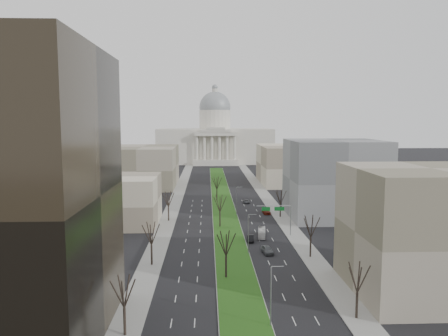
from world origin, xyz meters
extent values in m
plane|color=black|center=(0.00, 120.00, 0.00)|extent=(600.00, 600.00, 0.00)
cube|color=#999993|center=(0.00, 119.00, 0.07)|extent=(8.00, 222.00, 0.15)
cube|color=#134612|center=(0.00, 119.00, 0.17)|extent=(7.70, 221.70, 0.06)
cube|color=gray|center=(-17.50, 95.00, 0.07)|extent=(5.00, 330.00, 0.15)
cube|color=gray|center=(17.50, 95.00, 0.07)|extent=(5.00, 330.00, 0.15)
cube|color=beige|center=(0.00, 270.00, 12.00)|extent=(80.00, 40.00, 24.00)
cube|color=beige|center=(0.00, 247.00, 2.00)|extent=(30.00, 6.00, 4.00)
cube|color=beige|center=(0.00, 247.00, 21.00)|extent=(28.00, 5.00, 2.50)
cube|color=beige|center=(0.00, 247.00, 23.00)|extent=(20.00, 5.00, 1.80)
cube|color=beige|center=(0.00, 247.00, 24.60)|extent=(12.00, 5.00, 1.60)
cylinder|color=beige|center=(0.00, 270.00, 30.00)|extent=(22.00, 22.00, 14.00)
sphere|color=gray|center=(0.00, 270.00, 39.00)|extent=(22.00, 22.00, 22.00)
cylinder|color=beige|center=(0.00, 270.00, 50.00)|extent=(4.00, 4.00, 4.00)
sphere|color=gray|center=(0.00, 270.00, 53.00)|extent=(4.00, 4.00, 4.00)
cylinder|color=beige|center=(-12.50, 247.00, 12.00)|extent=(2.00, 2.00, 16.00)
cylinder|color=beige|center=(-7.50, 247.00, 12.00)|extent=(2.00, 2.00, 16.00)
cylinder|color=beige|center=(-2.50, 247.00, 12.00)|extent=(2.00, 2.00, 16.00)
cylinder|color=beige|center=(2.50, 247.00, 12.00)|extent=(2.00, 2.00, 16.00)
cylinder|color=beige|center=(7.50, 247.00, 12.00)|extent=(2.00, 2.00, 16.00)
cylinder|color=beige|center=(12.50, 247.00, 12.00)|extent=(2.00, 2.00, 16.00)
cube|color=gray|center=(-33.00, 85.00, 7.00)|extent=(26.00, 22.00, 14.00)
cube|color=#78715C|center=(33.00, 32.00, 11.00)|extent=(26.00, 24.00, 22.00)
cube|color=slate|center=(34.00, 92.00, 12.00)|extent=(28.00, 26.00, 24.00)
cube|color=#78715C|center=(-35.00, 160.00, 9.00)|extent=(30.00, 40.00, 18.00)
cube|color=gray|center=(35.00, 165.00, 9.00)|extent=(30.00, 40.00, 18.00)
cylinder|color=black|center=(-17.20, 18.00, 2.04)|extent=(0.40, 0.40, 4.08)
cylinder|color=black|center=(-17.20, 48.00, 2.16)|extent=(0.40, 0.40, 4.32)
cylinder|color=black|center=(-17.20, 88.00, 2.11)|extent=(0.40, 0.40, 4.22)
cylinder|color=black|center=(17.20, 22.00, 2.06)|extent=(0.40, 0.40, 4.13)
cylinder|color=black|center=(17.20, 52.00, 2.21)|extent=(0.40, 0.40, 4.42)
cylinder|color=black|center=(17.20, 92.00, 2.02)|extent=(0.40, 0.40, 4.03)
cylinder|color=black|center=(-2.00, 40.00, 2.16)|extent=(0.40, 0.40, 4.32)
cylinder|color=black|center=(-2.00, 80.00, 2.16)|extent=(0.40, 0.40, 4.32)
cylinder|color=black|center=(-2.00, 120.00, 2.16)|extent=(0.40, 0.40, 4.32)
cylinder|color=gray|center=(3.70, 20.00, 4.50)|extent=(0.20, 0.20, 9.00)
cylinder|color=gray|center=(4.60, 20.00, 9.10)|extent=(1.80, 0.12, 0.12)
cylinder|color=gray|center=(3.70, 55.00, 4.50)|extent=(0.20, 0.20, 9.00)
cylinder|color=gray|center=(4.60, 55.00, 9.10)|extent=(1.80, 0.12, 0.12)
cylinder|color=gray|center=(3.70, 95.00, 4.50)|extent=(0.20, 0.20, 9.00)
cylinder|color=gray|center=(4.60, 95.00, 9.10)|extent=(1.80, 0.12, 0.12)
cylinder|color=gray|center=(16.20, 70.00, 4.00)|extent=(0.24, 0.24, 8.00)
cylinder|color=gray|center=(11.70, 70.00, 8.00)|extent=(9.00, 0.18, 0.18)
cube|color=#0C591E|center=(13.20, 70.08, 7.20)|extent=(2.60, 0.08, 1.00)
cube|color=#0C591E|center=(9.70, 70.08, 7.20)|extent=(2.20, 0.08, 1.00)
imported|color=#505358|center=(8.04, 55.11, 0.86)|extent=(2.78, 5.28, 1.71)
imported|color=black|center=(5.20, 65.20, 0.77)|extent=(2.04, 4.78, 1.53)
imported|color=maroon|center=(13.50, 97.30, 0.79)|extent=(2.42, 5.52, 1.58)
imported|color=#474A4E|center=(8.61, 115.49, 0.62)|extent=(2.37, 4.62, 1.25)
imported|color=white|center=(8.56, 69.31, 1.08)|extent=(2.80, 7.94, 2.17)
camera|label=1|loc=(-5.49, -40.95, 30.27)|focal=35.00mm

